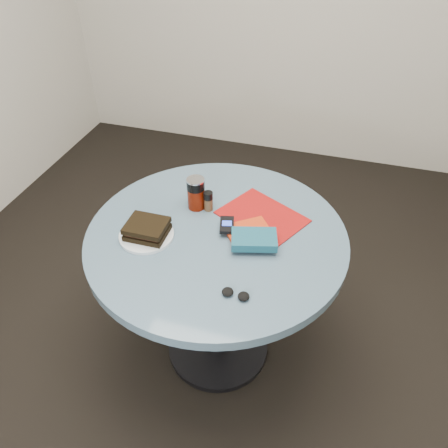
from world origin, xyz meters
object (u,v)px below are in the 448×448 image
(plate, at_px, (147,235))
(headphones, at_px, (236,294))
(magazine, at_px, (262,217))
(mp3_player, at_px, (227,225))
(red_book, at_px, (248,230))
(pepper_grinder, at_px, (208,201))
(soda_can, at_px, (196,193))
(table, at_px, (217,263))
(sandwich, at_px, (147,229))
(novel, at_px, (254,239))

(plate, distance_m, headphones, 0.44)
(magazine, relative_size, mp3_player, 3.04)
(red_book, relative_size, headphones, 1.69)
(pepper_grinder, xyz_separation_m, headphones, (0.23, -0.41, -0.03))
(plate, height_order, soda_can, soda_can)
(table, distance_m, soda_can, 0.29)
(mp3_player, height_order, headphones, mp3_player)
(plate, bearing_deg, magazine, 31.29)
(plate, distance_m, red_book, 0.38)
(soda_can, height_order, headphones, soda_can)
(sandwich, bearing_deg, plate, -176.17)
(magazine, xyz_separation_m, novel, (0.01, -0.18, 0.03))
(sandwich, xyz_separation_m, soda_can, (0.11, 0.23, 0.03))
(sandwich, relative_size, red_book, 0.92)
(pepper_grinder, distance_m, mp3_player, 0.15)
(mp3_player, xyz_separation_m, headphones, (0.12, -0.31, -0.02))
(red_book, height_order, headphones, headphones)
(soda_can, relative_size, magazine, 0.43)
(table, xyz_separation_m, mp3_player, (0.03, 0.02, 0.19))
(sandwich, xyz_separation_m, novel, (0.40, 0.06, -0.00))
(magazine, distance_m, mp3_player, 0.16)
(soda_can, bearing_deg, novel, -30.83)
(sandwich, bearing_deg, headphones, -25.61)
(plate, height_order, novel, novel)
(soda_can, relative_size, novel, 0.82)
(table, relative_size, novel, 6.07)
(novel, bearing_deg, pepper_grinder, 129.19)
(novel, bearing_deg, magazine, 77.60)
(sandwich, xyz_separation_m, mp3_player, (0.28, 0.12, -0.01))
(sandwich, xyz_separation_m, headphones, (0.39, -0.19, -0.03))
(table, distance_m, red_book, 0.21)
(mp3_player, bearing_deg, red_book, 7.38)
(soda_can, bearing_deg, sandwich, -116.63)
(soda_can, height_order, red_book, soda_can)
(novel, bearing_deg, sandwich, 173.67)
(soda_can, bearing_deg, red_book, -22.17)
(magazine, bearing_deg, novel, -59.16)
(red_book, bearing_deg, soda_can, 121.36)
(plate, xyz_separation_m, headphones, (0.40, -0.19, 0.00))
(pepper_grinder, bearing_deg, headphones, -61.22)
(plate, bearing_deg, soda_can, 62.33)
(soda_can, bearing_deg, table, -46.29)
(sandwich, distance_m, soda_can, 0.26)
(plate, distance_m, novel, 0.41)
(table, bearing_deg, novel, -12.98)
(novel, bearing_deg, plate, 173.60)
(soda_can, height_order, magazine, soda_can)
(mp3_player, bearing_deg, soda_can, 146.12)
(sandwich, distance_m, magazine, 0.46)
(red_book, bearing_deg, sandwich, 163.82)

